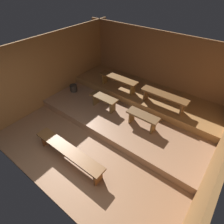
{
  "coord_description": "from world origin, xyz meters",
  "views": [
    {
      "loc": [
        2.44,
        -1.11,
        3.91
      ],
      "look_at": [
        -0.21,
        2.31,
        0.43
      ],
      "focal_mm": 29.6,
      "sensor_mm": 36.0,
      "label": 1
    }
  ],
  "objects_px": {
    "bench_lower_left": "(104,100)",
    "bench_middle_right": "(164,97)",
    "bench_middle_left": "(118,80)",
    "bench_lower_right": "(143,118)",
    "bench_floor_center": "(69,151)",
    "pail_lower": "(73,88)"
  },
  "relations": [
    {
      "from": "bench_lower_left",
      "to": "pail_lower",
      "type": "distance_m",
      "value": 1.56
    },
    {
      "from": "bench_floor_center",
      "to": "bench_lower_right",
      "type": "height_order",
      "value": "bench_lower_right"
    },
    {
      "from": "bench_lower_right",
      "to": "bench_middle_left",
      "type": "relative_size",
      "value": 0.64
    },
    {
      "from": "bench_floor_center",
      "to": "bench_lower_left",
      "type": "distance_m",
      "value": 2.08
    },
    {
      "from": "bench_lower_right",
      "to": "pail_lower",
      "type": "bearing_deg",
      "value": 177.99
    },
    {
      "from": "bench_floor_center",
      "to": "bench_lower_right",
      "type": "bearing_deg",
      "value": 66.38
    },
    {
      "from": "bench_middle_left",
      "to": "bench_middle_right",
      "type": "relative_size",
      "value": 1.0
    },
    {
      "from": "bench_floor_center",
      "to": "bench_middle_left",
      "type": "distance_m",
      "value": 3.07
    },
    {
      "from": "bench_middle_right",
      "to": "bench_lower_left",
      "type": "bearing_deg",
      "value": -148.53
    },
    {
      "from": "bench_lower_left",
      "to": "bench_middle_left",
      "type": "distance_m",
      "value": 1.0
    },
    {
      "from": "bench_middle_left",
      "to": "bench_middle_right",
      "type": "height_order",
      "value": "same"
    },
    {
      "from": "bench_lower_right",
      "to": "bench_lower_left",
      "type": "bearing_deg",
      "value": 180.0
    },
    {
      "from": "bench_middle_left",
      "to": "bench_lower_right",
      "type": "bearing_deg",
      "value": -31.47
    },
    {
      "from": "bench_lower_left",
      "to": "bench_lower_right",
      "type": "distance_m",
      "value": 1.42
    },
    {
      "from": "bench_middle_left",
      "to": "pail_lower",
      "type": "relative_size",
      "value": 5.7
    },
    {
      "from": "bench_lower_left",
      "to": "bench_middle_right",
      "type": "xyz_separation_m",
      "value": [
        1.57,
        0.96,
        0.25
      ]
    },
    {
      "from": "bench_lower_left",
      "to": "bench_middle_left",
      "type": "relative_size",
      "value": 0.64
    },
    {
      "from": "bench_floor_center",
      "to": "pail_lower",
      "type": "height_order",
      "value": "pail_lower"
    },
    {
      "from": "bench_floor_center",
      "to": "bench_middle_right",
      "type": "bearing_deg",
      "value": 70.98
    },
    {
      "from": "bench_lower_left",
      "to": "bench_middle_right",
      "type": "relative_size",
      "value": 0.64
    },
    {
      "from": "bench_floor_center",
      "to": "pail_lower",
      "type": "distance_m",
      "value": 2.96
    },
    {
      "from": "bench_middle_left",
      "to": "bench_middle_right",
      "type": "xyz_separation_m",
      "value": [
        1.71,
        0.0,
        0.0
      ]
    }
  ]
}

